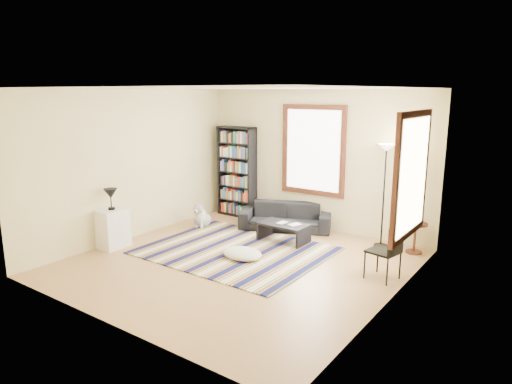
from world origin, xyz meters
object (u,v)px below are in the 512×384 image
Objects in this scene: dog at (202,215)px; floor_lamp at (384,196)px; folding_chair at (383,251)px; bookshelf at (237,172)px; coffee_table at (284,233)px; sofa at (285,216)px; white_cabinet at (113,228)px; side_table at (415,238)px; floor_cushion at (242,254)px.

floor_lamp is at bearing 0.03° from dog.
folding_chair is (0.54, -1.42, -0.50)m from floor_lamp.
dog is (-0.01, -1.16, -0.74)m from bookshelf.
coffee_table is at bearing -152.28° from floor_lamp.
white_cabinet is at bearing -149.11° from sofa.
folding_chair is 4.67m from white_cabinet.
floor_lamp reaches higher than coffee_table.
bookshelf is 4.09m from side_table.
white_cabinet reaches higher than dog.
white_cabinet is (-2.34, -2.02, 0.17)m from coffee_table.
sofa reaches higher than floor_cushion.
side_table is 1.43m from folding_chair.
floor_lamp reaches higher than side_table.
floor_lamp is (1.57, 0.82, 0.75)m from coffee_table.
floor_lamp reaches higher than white_cabinet.
floor_lamp is 2.16× the size of folding_chair.
side_table is at bearing 98.95° from folding_chair.
floor_lamp is at bearing 27.72° from coffee_table.
floor_lamp reaches higher than folding_chair.
coffee_table is at bearing -28.02° from bookshelf.
dog is (-3.44, -0.99, -0.67)m from floor_lamp.
floor_cushion is (0.31, -1.86, -0.18)m from sofa.
sofa is at bearing -10.51° from bookshelf.
folding_chair reaches higher than floor_cushion.
white_cabinet is at bearing -147.75° from side_table.
coffee_table is 2.31m from side_table.
bookshelf is 3.12m from white_cabinet.
dog is (-4.04, -0.98, -0.01)m from side_table.
side_table is (2.57, 0.10, 0.00)m from sofa.
sofa is 1.90m from floor_cushion.
dog is at bearing -172.83° from sofa.
coffee_table is 1.15m from floor_cushion.
coffee_table is at bearing 175.23° from folding_chair.
sofa is at bearing 99.41° from floor_cushion.
side_table is 5.32m from white_cabinet.
floor_lamp is 3.64m from dog.
bookshelf is 2.33× the size of folding_chair.
folding_chair is (2.11, -0.59, 0.25)m from coffee_table.
coffee_table is at bearing 40.65° from white_cabinet.
floor_lamp is 2.66× the size of white_cabinet.
side_table is (4.02, -0.17, -0.73)m from bookshelf.
dog is (-1.47, -0.89, -0.01)m from sofa.
sofa is 3.50× the size of dog.
floor_cushion is at bearing -95.05° from coffee_table.
coffee_table is 1.27× the size of floor_cushion.
side_table is 4.16m from dog.
coffee_table is 3.10m from white_cabinet.
bookshelf is at bearing 73.41° from dog.
floor_cushion is 1.01× the size of white_cabinet.
bookshelf reaches higher than floor_lamp.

